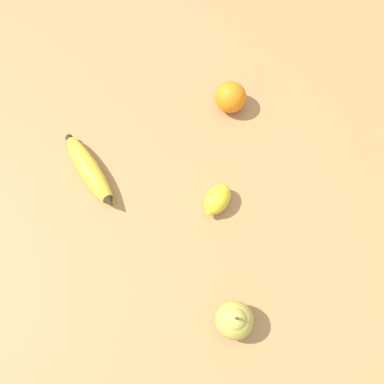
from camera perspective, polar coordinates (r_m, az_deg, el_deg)
name	(u,v)px	position (r m, az deg, el deg)	size (l,w,h in m)	color
ground_plane	(172,222)	(0.91, -2.60, -3.83)	(3.00, 3.00, 0.00)	#A87A47
banana	(90,171)	(0.95, -12.83, 2.63)	(0.07, 0.20, 0.04)	yellow
orange	(231,97)	(1.00, 4.94, 11.91)	(0.07, 0.07, 0.07)	orange
pear	(235,320)	(0.84, 5.44, -15.88)	(0.07, 0.07, 0.09)	#B7AD47
lemon	(217,199)	(0.91, 3.24, -0.92)	(0.08, 0.08, 0.05)	yellow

